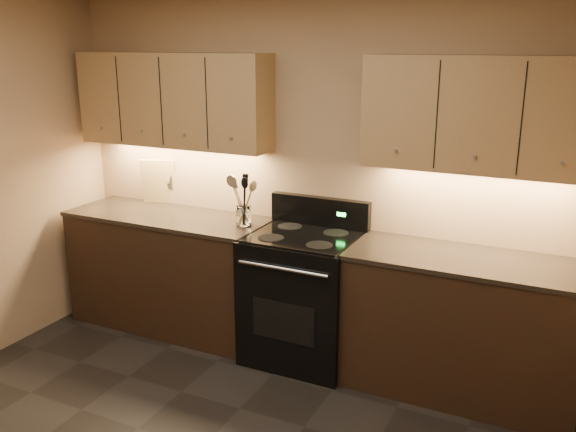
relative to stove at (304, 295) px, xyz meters
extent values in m
cube|color=tan|center=(-0.08, 0.32, 0.82)|extent=(4.00, 0.04, 2.60)
cube|color=black|center=(-1.18, 0.02, -0.03)|extent=(1.60, 0.60, 0.90)
cube|color=#342A21|center=(-1.18, 0.02, 0.44)|extent=(1.62, 0.62, 0.03)
cube|color=black|center=(1.10, 0.02, -0.03)|extent=(1.44, 0.60, 0.90)
cube|color=#342A21|center=(1.10, 0.02, 0.44)|extent=(1.46, 0.62, 0.03)
cube|color=black|center=(0.00, -0.01, -0.02)|extent=(0.76, 0.65, 0.92)
cube|color=black|center=(0.00, -0.01, 0.45)|extent=(0.70, 0.60, 0.01)
cube|color=black|center=(0.00, 0.28, 0.55)|extent=(0.76, 0.07, 0.22)
cube|color=#19FF33|center=(0.18, 0.24, 0.56)|extent=(0.06, 0.00, 0.03)
cylinder|color=silver|center=(0.00, -0.35, 0.32)|extent=(0.65, 0.02, 0.02)
cube|color=black|center=(0.00, -0.33, -0.07)|extent=(0.46, 0.00, 0.28)
cylinder|color=black|center=(-0.18, -0.16, 0.45)|extent=(0.18, 0.18, 0.00)
cylinder|color=black|center=(0.18, -0.16, 0.45)|extent=(0.18, 0.18, 0.00)
cylinder|color=black|center=(-0.18, 0.14, 0.45)|extent=(0.18, 0.18, 0.00)
cylinder|color=black|center=(0.18, 0.14, 0.45)|extent=(0.18, 0.18, 0.00)
cube|color=#A47B52|center=(-1.18, 0.17, 1.32)|extent=(1.60, 0.30, 0.70)
cube|color=#A47B52|center=(1.10, 0.17, 1.32)|extent=(1.44, 0.30, 0.70)
cube|color=#B2B5BA|center=(-1.38, 0.31, 0.64)|extent=(0.08, 0.01, 0.12)
cylinder|color=white|center=(-0.50, 0.03, 0.52)|extent=(0.14, 0.14, 0.14)
cylinder|color=white|center=(-0.50, 0.03, 0.46)|extent=(0.11, 0.11, 0.02)
cube|color=tan|center=(-1.46, 0.29, 0.63)|extent=(0.30, 0.15, 0.37)
camera|label=1|loc=(1.65, -3.68, 1.74)|focal=38.00mm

